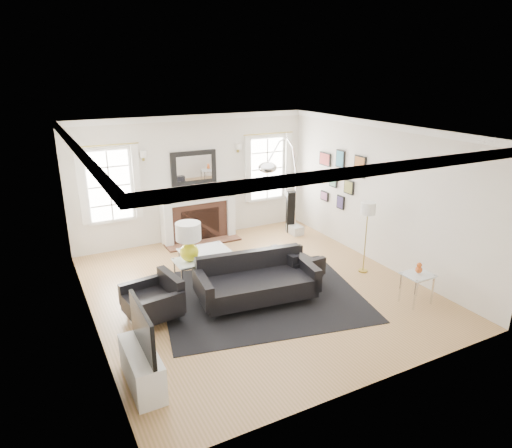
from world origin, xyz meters
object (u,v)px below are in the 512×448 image
fireplace (199,217)px  gourd_lamp (189,239)px  armchair_right (295,265)px  coffee_table (207,254)px  sofa (255,281)px  armchair_left (155,300)px  arc_floor_lamp (283,188)px

fireplace → gourd_lamp: 2.60m
armchair_right → coffee_table: (-1.32, 1.09, 0.08)m
fireplace → coffee_table: size_ratio=1.84×
sofa → armchair_right: size_ratio=2.45×
armchair_left → armchair_right: bearing=3.6°
armchair_right → gourd_lamp: 2.04m
fireplace → armchair_right: 2.95m
coffee_table → gourd_lamp: (-0.55, -0.60, 0.60)m
armchair_left → armchair_right: 2.68m
sofa → armchair_right: sofa is taller
armchair_right → fireplace: bearing=106.2°
sofa → gourd_lamp: bearing=135.3°
fireplace → armchair_left: fireplace is taller
arc_floor_lamp → armchair_right: bearing=-112.2°
coffee_table → arc_floor_lamp: arc_floor_lamp is taller
sofa → armchair_right: bearing=19.1°
fireplace → armchair_left: size_ratio=1.78×
fireplace → armchair_left: 3.53m
sofa → arc_floor_lamp: size_ratio=0.83×
sofa → gourd_lamp: gourd_lamp is taller
sofa → coffee_table: size_ratio=2.24×
armchair_left → coffee_table: size_ratio=1.04×
armchair_left → coffee_table: armchair_left is taller
sofa → arc_floor_lamp: (1.64, 1.88, 1.00)m
sofa → arc_floor_lamp: bearing=48.9°
armchair_left → armchair_right: armchair_left is taller
sofa → coffee_table: 1.47m
gourd_lamp → coffee_table: bearing=47.5°
arc_floor_lamp → gourd_lamp: bearing=-157.3°
fireplace → arc_floor_lamp: bearing=-42.0°
fireplace → sofa: size_ratio=0.82×
sofa → armchair_left: sofa is taller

